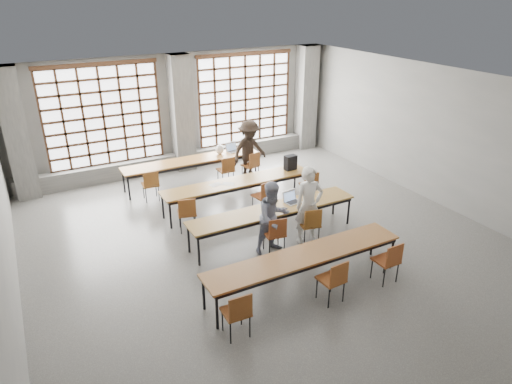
{
  "coord_description": "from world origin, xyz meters",
  "views": [
    {
      "loc": [
        -4.42,
        -7.73,
        5.24
      ],
      "look_at": [
        -0.05,
        0.4,
        1.08
      ],
      "focal_mm": 32.0,
      "sensor_mm": 36.0,
      "label": 1
    }
  ],
  "objects_px": {
    "backpack": "(290,163)",
    "student_back": "(249,150)",
    "laptop_back": "(232,149)",
    "mouse": "(309,199)",
    "desk_row_d": "(305,257)",
    "chair_mid_right": "(310,183)",
    "chair_near_mid": "(334,277)",
    "chair_mid_centre": "(264,194)",
    "green_box": "(270,206)",
    "student_female": "(273,218)",
    "chair_back_left": "(151,182)",
    "desk_row_a": "(192,162)",
    "student_male": "(309,205)",
    "chair_front_left": "(276,231)",
    "desk_row_b": "(238,183)",
    "phone": "(283,208)",
    "laptop_front": "(291,199)",
    "chair_near_right": "(389,259)",
    "chair_near_left": "(238,310)",
    "chair_mid_left": "(187,211)",
    "chair_front_right": "(311,222)",
    "red_pouch": "(236,309)",
    "desk_row_c": "(273,211)",
    "chair_back_right": "(252,163)",
    "chair_back_mid": "(227,168)",
    "plastic_bag": "(220,149)"
  },
  "relations": [
    {
      "from": "laptop_front",
      "to": "backpack",
      "type": "height_order",
      "value": "backpack"
    },
    {
      "from": "chair_front_left",
      "to": "laptop_back",
      "type": "distance_m",
      "value": 4.74
    },
    {
      "from": "mouse",
      "to": "phone",
      "type": "bearing_deg",
      "value": -174.07
    },
    {
      "from": "chair_back_left",
      "to": "chair_near_right",
      "type": "height_order",
      "value": "same"
    },
    {
      "from": "laptop_front",
      "to": "chair_mid_left",
      "type": "bearing_deg",
      "value": 153.86
    },
    {
      "from": "desk_row_d",
      "to": "chair_mid_centre",
      "type": "xyz_separation_m",
      "value": [
        0.86,
        3.09,
        -0.13
      ]
    },
    {
      "from": "desk_row_a",
      "to": "desk_row_d",
      "type": "xyz_separation_m",
      "value": [
        0.02,
        -5.77,
        0.0
      ]
    },
    {
      "from": "mouse",
      "to": "desk_row_d",
      "type": "bearing_deg",
      "value": -126.2
    },
    {
      "from": "chair_mid_centre",
      "to": "student_male",
      "type": "distance_m",
      "value": 1.71
    },
    {
      "from": "chair_mid_right",
      "to": "backpack",
      "type": "height_order",
      "value": "backpack"
    },
    {
      "from": "chair_back_left",
      "to": "student_female",
      "type": "distance_m",
      "value": 4.04
    },
    {
      "from": "laptop_back",
      "to": "chair_front_left",
      "type": "bearing_deg",
      "value": -104.58
    },
    {
      "from": "chair_near_left",
      "to": "desk_row_c",
      "type": "bearing_deg",
      "value": 49.95
    },
    {
      "from": "laptop_back",
      "to": "mouse",
      "type": "bearing_deg",
      "value": -89.0
    },
    {
      "from": "student_back",
      "to": "laptop_back",
      "type": "bearing_deg",
      "value": 101.8
    },
    {
      "from": "red_pouch",
      "to": "chair_front_right",
      "type": "bearing_deg",
      "value": 34.12
    },
    {
      "from": "chair_back_right",
      "to": "chair_front_left",
      "type": "relative_size",
      "value": 1.0
    },
    {
      "from": "desk_row_c",
      "to": "green_box",
      "type": "height_order",
      "value": "green_box"
    },
    {
      "from": "chair_back_mid",
      "to": "chair_front_left",
      "type": "bearing_deg",
      "value": -99.58
    },
    {
      "from": "laptop_front",
      "to": "laptop_back",
      "type": "relative_size",
      "value": 1.01
    },
    {
      "from": "laptop_back",
      "to": "chair_front_right",
      "type": "bearing_deg",
      "value": -93.71
    },
    {
      "from": "chair_mid_right",
      "to": "chair_near_mid",
      "type": "relative_size",
      "value": 1.0
    },
    {
      "from": "chair_mid_centre",
      "to": "chair_near_right",
      "type": "relative_size",
      "value": 1.0
    },
    {
      "from": "chair_near_mid",
      "to": "chair_mid_centre",
      "type": "bearing_deg",
      "value": 79.96
    },
    {
      "from": "chair_near_right",
      "to": "student_back",
      "type": "xyz_separation_m",
      "value": [
        0.08,
        5.9,
        0.36
      ]
    },
    {
      "from": "desk_row_d",
      "to": "chair_near_left",
      "type": "xyz_separation_m",
      "value": [
        -1.7,
        -0.63,
        -0.13
      ]
    },
    {
      "from": "chair_near_mid",
      "to": "green_box",
      "type": "height_order",
      "value": "chair_near_mid"
    },
    {
      "from": "chair_mid_left",
      "to": "green_box",
      "type": "bearing_deg",
      "value": -34.8
    },
    {
      "from": "chair_front_right",
      "to": "backpack",
      "type": "height_order",
      "value": "backpack"
    },
    {
      "from": "red_pouch",
      "to": "desk_row_c",
      "type": "bearing_deg",
      "value": 49.1
    },
    {
      "from": "desk_row_d",
      "to": "backpack",
      "type": "relative_size",
      "value": 10.0
    },
    {
      "from": "chair_near_left",
      "to": "backpack",
      "type": "height_order",
      "value": "backpack"
    },
    {
      "from": "chair_back_mid",
      "to": "chair_front_right",
      "type": "height_order",
      "value": "same"
    },
    {
      "from": "chair_front_right",
      "to": "plastic_bag",
      "type": "distance_m",
      "value": 4.54
    },
    {
      "from": "phone",
      "to": "desk_row_c",
      "type": "bearing_deg",
      "value": 150.95
    },
    {
      "from": "desk_row_b",
      "to": "green_box",
      "type": "bearing_deg",
      "value": -91.8
    },
    {
      "from": "student_male",
      "to": "green_box",
      "type": "relative_size",
      "value": 7.07
    },
    {
      "from": "chair_near_left",
      "to": "mouse",
      "type": "xyz_separation_m",
      "value": [
        3.1,
        2.54,
        0.21
      ]
    },
    {
      "from": "chair_near_left",
      "to": "chair_mid_right",
      "type": "bearing_deg",
      "value": 43.44
    },
    {
      "from": "student_male",
      "to": "desk_row_a",
      "type": "bearing_deg",
      "value": 113.58
    },
    {
      "from": "desk_row_a",
      "to": "student_male",
      "type": "height_order",
      "value": "student_male"
    },
    {
      "from": "student_male",
      "to": "laptop_back",
      "type": "relative_size",
      "value": 4.53
    },
    {
      "from": "red_pouch",
      "to": "chair_near_left",
      "type": "bearing_deg",
      "value": -92.26
    },
    {
      "from": "chair_front_left",
      "to": "mouse",
      "type": "bearing_deg",
      "value": 25.74
    },
    {
      "from": "chair_mid_centre",
      "to": "student_female",
      "type": "height_order",
      "value": "student_female"
    },
    {
      "from": "chair_back_mid",
      "to": "red_pouch",
      "type": "relative_size",
      "value": 4.4
    },
    {
      "from": "chair_mid_left",
      "to": "student_back",
      "type": "bearing_deg",
      "value": 38.32
    },
    {
      "from": "chair_mid_left",
      "to": "student_back",
      "type": "height_order",
      "value": "student_back"
    },
    {
      "from": "backpack",
      "to": "student_back",
      "type": "bearing_deg",
      "value": 102.31
    },
    {
      "from": "desk_row_a",
      "to": "backpack",
      "type": "xyz_separation_m",
      "value": [
        2.07,
        -2.0,
        0.27
      ]
    }
  ]
}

